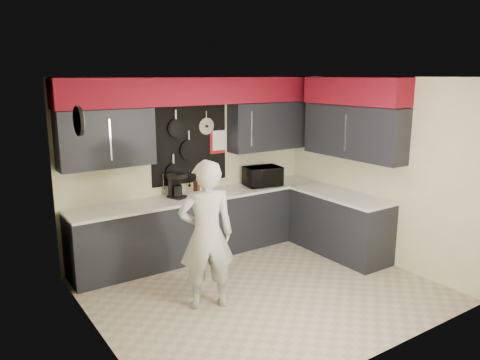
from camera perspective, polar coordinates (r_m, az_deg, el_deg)
ground at (r=6.02m, az=2.62°, el=-13.17°), size 4.00×4.00×0.00m
back_wall_assembly at (r=6.79m, az=-5.27°, el=7.47°), size 4.00×0.36×2.60m
right_wall_assembly at (r=6.90m, az=13.99°, el=6.66°), size 0.36×3.50×2.60m
left_wall_assembly at (r=4.71m, az=-17.28°, el=-3.82°), size 0.05×3.50×2.60m
base_cabinets at (r=6.96m, az=0.35°, el=-5.42°), size 3.95×2.20×0.92m
microwave at (r=7.32m, az=2.78°, el=0.45°), size 0.60×0.46×0.31m
knife_block at (r=6.75m, az=-5.15°, el=-1.04°), size 0.11×0.11×0.21m
utensil_crock at (r=6.78m, az=-4.87°, el=-1.26°), size 0.12×0.12×0.15m
coffee_maker at (r=6.66m, az=-7.77°, el=-0.61°), size 0.26×0.29×0.35m
person at (r=5.31m, az=-4.10°, el=-6.71°), size 0.73×0.60×1.73m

